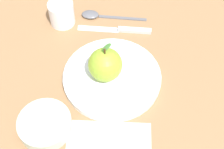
# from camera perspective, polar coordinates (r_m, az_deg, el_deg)

# --- Properties ---
(ground_plane) EXTENTS (2.40, 2.40, 0.00)m
(ground_plane) POSITION_cam_1_polar(r_m,az_deg,el_deg) (0.78, -0.18, 0.21)
(ground_plane) COLOR olive
(dinner_plate) EXTENTS (0.24, 0.24, 0.02)m
(dinner_plate) POSITION_cam_1_polar(r_m,az_deg,el_deg) (0.77, -0.00, -0.45)
(dinner_plate) COLOR white
(dinner_plate) RESTS_ON ground_plane
(apple) EXTENTS (0.08, 0.08, 0.10)m
(apple) POSITION_cam_1_polar(r_m,az_deg,el_deg) (0.73, -1.23, 1.79)
(apple) COLOR #8CB22D
(apple) RESTS_ON dinner_plate
(side_bowl) EXTENTS (0.12, 0.12, 0.03)m
(side_bowl) POSITION_cam_1_polar(r_m,az_deg,el_deg) (0.71, -11.95, -8.68)
(side_bowl) COLOR #B2C6B2
(side_bowl) RESTS_ON ground_plane
(cup) EXTENTS (0.07, 0.07, 0.07)m
(cup) POSITION_cam_1_polar(r_m,az_deg,el_deg) (0.88, -9.04, 10.95)
(cup) COLOR white
(cup) RESTS_ON ground_plane
(knife) EXTENTS (0.08, 0.20, 0.01)m
(knife) POSITION_cam_1_polar(r_m,az_deg,el_deg) (0.87, 1.72, 8.00)
(knife) COLOR silver
(knife) RESTS_ON ground_plane
(spoon) EXTENTS (0.08, 0.18, 0.01)m
(spoon) POSITION_cam_1_polar(r_m,az_deg,el_deg) (0.91, -2.55, 10.56)
(spoon) COLOR #59595E
(spoon) RESTS_ON ground_plane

